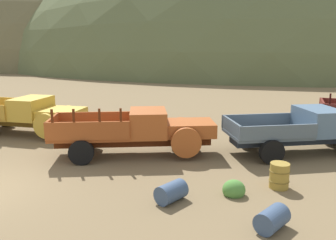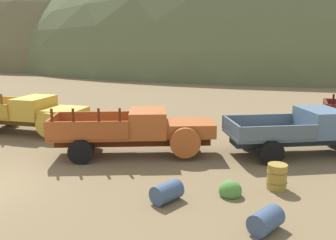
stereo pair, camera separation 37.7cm
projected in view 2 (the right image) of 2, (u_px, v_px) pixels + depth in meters
hill_center at (114, 60)px, 93.55m from camera, size 79.74×85.58×53.54m
hill_far_right at (295, 65)px, 73.15m from camera, size 118.58×78.25×50.81m
truck_faded_yellow at (33, 114)px, 17.70m from camera, size 6.68×3.44×2.16m
truck_oxide_orange at (144, 131)px, 14.28m from camera, size 6.74×2.80×2.16m
truck_chalk_blue at (317, 130)px, 14.44m from camera, size 6.79×3.40×1.89m
oil_drum_spare at (167, 192)px, 10.14m from camera, size 1.03×1.06×0.58m
oil_drum_tipped at (266, 220)px, 8.53m from camera, size 1.03×1.05×0.57m
oil_drum_foreground at (277, 177)px, 10.99m from camera, size 0.65×0.65×0.82m
bush_near_barrel at (230, 190)px, 10.55m from camera, size 0.70×0.63×0.62m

